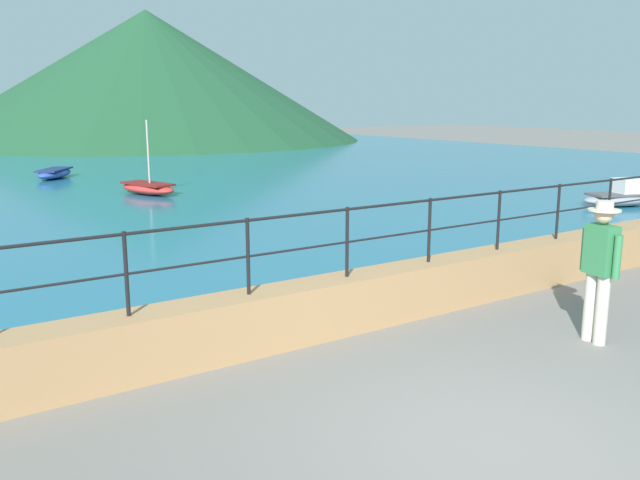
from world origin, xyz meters
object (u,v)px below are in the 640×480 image
(boat_1, at_px, (622,196))
(boat_0, at_px, (148,188))
(boat_2, at_px, (54,173))
(person_walking, at_px, (600,265))

(boat_1, bearing_deg, boat_0, 136.01)
(boat_0, relative_size, boat_2, 1.02)
(boat_2, bearing_deg, boat_0, -77.59)
(boat_0, bearing_deg, person_walking, -90.04)
(boat_2, bearing_deg, boat_1, -54.43)
(boat_1, bearing_deg, person_walking, -149.82)
(boat_1, xyz_separation_m, boat_2, (-11.46, 16.02, -0.07))
(boat_0, xyz_separation_m, boat_1, (10.08, -9.72, 0.06))
(person_walking, bearing_deg, boat_1, 30.18)
(person_walking, relative_size, boat_2, 0.73)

